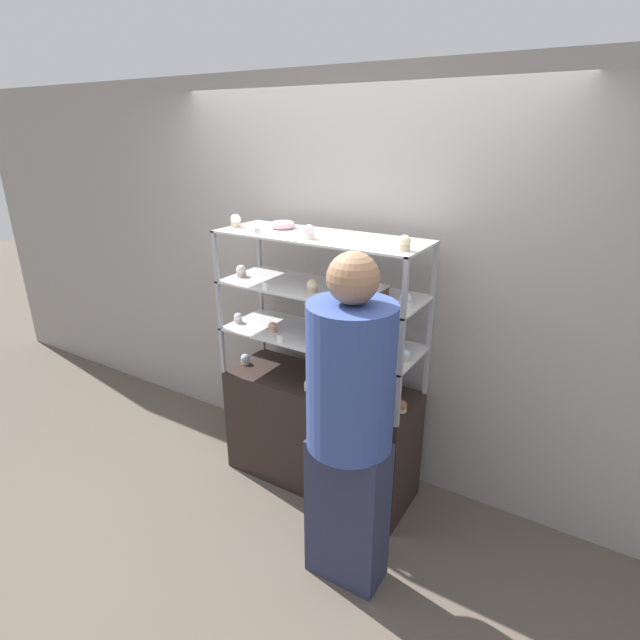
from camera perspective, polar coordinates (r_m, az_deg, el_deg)
name	(u,v)px	position (r m, az deg, el deg)	size (l,w,h in m)	color
ground_plane	(320,478)	(3.61, 0.00, -17.65)	(20.00, 20.00, 0.00)	brown
back_wall	(350,285)	(3.28, 3.40, 4.06)	(8.00, 0.05, 2.60)	gray
display_base	(320,432)	(3.39, 0.00, -12.70)	(1.26, 0.45, 0.75)	black
display_riser_lower	(320,340)	(3.07, 0.00, -2.27)	(1.26, 0.45, 0.31)	#99999E
display_riser_middle	(320,291)	(2.96, 0.00, 3.31)	(1.26, 0.45, 0.31)	#99999E
display_riser_upper	(320,239)	(2.88, 0.00, 9.26)	(1.26, 0.45, 0.31)	#99999E
layer_cake_centerpiece	(329,334)	(2.98, 1.01, -1.59)	(0.21, 0.21, 0.10)	brown
sheet_cake_frosted	(365,292)	(2.78, 5.12, 3.23)	(0.22, 0.18, 0.07)	brown
cupcake_0	(245,359)	(3.46, -8.55, -4.46)	(0.06, 0.06, 0.07)	#CCB28C
cupcake_1	(309,385)	(3.09, -1.30, -7.45)	(0.06, 0.06, 0.07)	white
cupcake_2	(402,406)	(2.91, 9.34, -9.70)	(0.06, 0.06, 0.07)	#CCB28C
price_tag_0	(334,402)	(2.93, 1.57, -9.38)	(0.04, 0.00, 0.04)	white
cupcake_3	(238,318)	(3.32, -9.34, 0.23)	(0.06, 0.06, 0.07)	beige
cupcake_4	(273,327)	(3.13, -5.44, -0.85)	(0.06, 0.06, 0.07)	#CCB28C
cupcake_5	(360,344)	(2.89, 4.65, -2.78)	(0.06, 0.06, 0.07)	#CCB28C
cupcake_6	(405,355)	(2.78, 9.70, -3.99)	(0.06, 0.06, 0.07)	#CCB28C
price_tag_1	(280,339)	(2.98, -4.62, -2.21)	(0.04, 0.00, 0.04)	white
cupcake_7	(241,271)	(3.22, -8.99, 5.55)	(0.06, 0.06, 0.07)	#CCB28C
cupcake_8	(312,286)	(2.88, -0.97, 3.93)	(0.06, 0.06, 0.07)	#CCB28C
cupcake_9	(405,300)	(2.67, 9.74, 2.28)	(0.06, 0.06, 0.07)	white
price_tag_2	(264,286)	(2.93, -6.37, 3.84)	(0.04, 0.00, 0.04)	white
cupcake_10	(236,221)	(3.17, -9.60, 11.12)	(0.06, 0.06, 0.08)	#CCB28C
cupcake_11	(309,232)	(2.77, -1.26, 10.02)	(0.06, 0.06, 0.08)	beige
cupcake_12	(404,243)	(2.53, 9.61, 8.65)	(0.06, 0.06, 0.08)	#CCB28C
price_tag_3	(258,232)	(2.87, -7.15, 9.93)	(0.04, 0.00, 0.04)	white
donut_glazed	(283,225)	(3.09, -4.28, 10.80)	(0.15, 0.15, 0.04)	#EFB2BC
customer_figure	(350,421)	(2.43, 3.39, -11.46)	(0.41, 0.41, 1.77)	#282D47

